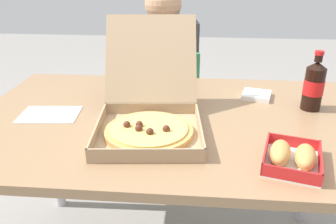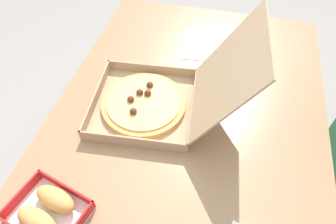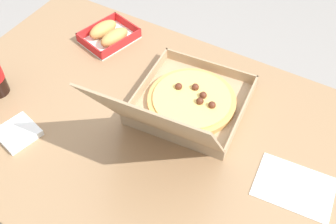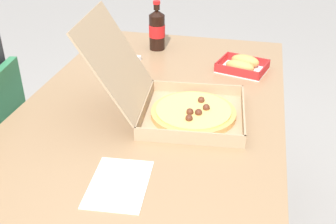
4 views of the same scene
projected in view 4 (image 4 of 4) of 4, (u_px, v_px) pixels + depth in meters
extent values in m
cube|color=#997551|center=(154.00, 107.00, 1.46)|extent=(1.44, 0.91, 0.03)
cylinder|color=#B7B7BC|center=(258.00, 118.00, 2.12)|extent=(0.05, 0.05, 0.71)
cylinder|color=#B7B7BC|center=(118.00, 102.00, 2.27)|extent=(0.05, 0.05, 0.71)
cube|color=#338451|center=(3.00, 121.00, 1.55)|extent=(0.36, 0.08, 0.38)
cylinder|color=#B2B2B7|center=(34.00, 180.00, 1.91)|extent=(0.03, 0.03, 0.43)
cube|color=tan|center=(193.00, 116.00, 1.37)|extent=(0.36, 0.36, 0.01)
cube|color=tan|center=(243.00, 113.00, 1.34)|extent=(0.33, 0.04, 0.04)
cube|color=tan|center=(189.00, 137.00, 1.22)|extent=(0.04, 0.33, 0.04)
cube|color=tan|center=(197.00, 88.00, 1.50)|extent=(0.04, 0.33, 0.04)
cube|color=tan|center=(145.00, 107.00, 1.38)|extent=(0.33, 0.04, 0.04)
cube|color=tan|center=(116.00, 61.00, 1.31)|extent=(0.35, 0.21, 0.29)
cylinder|color=tan|center=(193.00, 113.00, 1.36)|extent=(0.29, 0.29, 0.02)
cylinder|color=#EAC666|center=(193.00, 110.00, 1.36)|extent=(0.25, 0.25, 0.01)
sphere|color=#562819|center=(206.00, 107.00, 1.35)|extent=(0.02, 0.02, 0.02)
sphere|color=#562819|center=(199.00, 112.00, 1.33)|extent=(0.02, 0.02, 0.02)
sphere|color=#562819|center=(201.00, 100.00, 1.40)|extent=(0.02, 0.02, 0.02)
sphere|color=#562819|center=(190.00, 112.00, 1.33)|extent=(0.02, 0.02, 0.02)
sphere|color=#562819|center=(189.00, 118.00, 1.29)|extent=(0.02, 0.02, 0.02)
cube|color=white|center=(242.00, 70.00, 1.70)|extent=(0.19, 0.22, 0.00)
cube|color=red|center=(264.00, 70.00, 1.65)|extent=(0.15, 0.04, 0.03)
cube|color=red|center=(221.00, 61.00, 1.73)|extent=(0.15, 0.04, 0.03)
cube|color=red|center=(236.00, 72.00, 1.63)|extent=(0.05, 0.18, 0.03)
cube|color=red|center=(248.00, 60.00, 1.74)|extent=(0.05, 0.18, 0.03)
ellipsoid|color=tan|center=(240.00, 66.00, 1.66)|extent=(0.09, 0.13, 0.05)
ellipsoid|color=tan|center=(245.00, 61.00, 1.71)|extent=(0.09, 0.13, 0.05)
cylinder|color=black|center=(157.00, 32.00, 1.87)|extent=(0.07, 0.07, 0.16)
cone|color=black|center=(157.00, 12.00, 1.83)|extent=(0.07, 0.07, 0.02)
cylinder|color=black|center=(157.00, 7.00, 1.82)|extent=(0.03, 0.03, 0.02)
cylinder|color=red|center=(157.00, 2.00, 1.81)|extent=(0.03, 0.03, 0.01)
cylinder|color=red|center=(157.00, 31.00, 1.87)|extent=(0.07, 0.07, 0.06)
cube|color=white|center=(119.00, 184.00, 1.07)|extent=(0.22, 0.17, 0.00)
cube|color=white|center=(124.00, 60.00, 1.77)|extent=(0.13, 0.13, 0.02)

